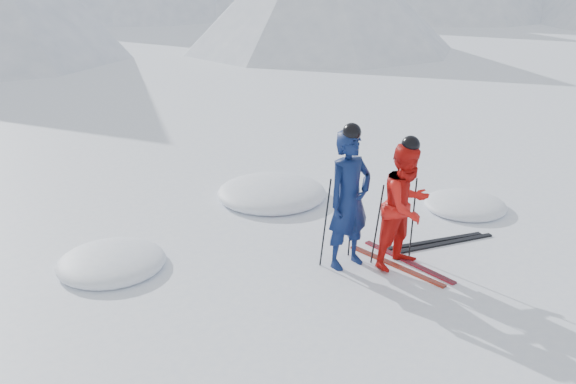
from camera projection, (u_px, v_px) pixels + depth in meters
ground at (410, 243)px, 9.65m from camera, size 160.00×160.00×0.00m
skier_blue at (349, 200)px, 8.62m from camera, size 0.77×0.54×2.03m
skier_red at (406, 206)px, 8.64m from camera, size 0.99×0.82×1.85m
pole_blue_left at (325, 223)px, 8.71m from camera, size 0.13×0.09×1.35m
pole_blue_right at (352, 213)px, 9.06m from camera, size 0.13×0.08×1.35m
pole_red_left at (377, 225)px, 8.80m from camera, size 0.12×0.10×1.23m
pole_red_right at (413, 218)px, 9.02m from camera, size 0.12×0.09×1.23m
ski_worn_left at (396, 265)px, 8.91m from camera, size 0.39×1.69×0.03m
ski_worn_right at (408, 261)px, 9.02m from camera, size 0.27×1.70×0.03m
ski_loose_a at (435, 241)px, 9.69m from camera, size 1.68×0.45×0.03m
ski_loose_b at (447, 243)px, 9.62m from camera, size 1.69×0.39×0.03m
snow_lumps at (279, 214)px, 10.77m from camera, size 7.60×4.08×0.45m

